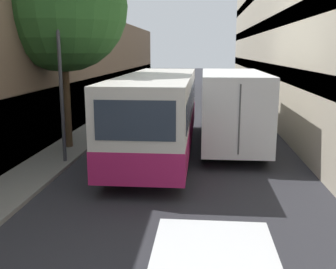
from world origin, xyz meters
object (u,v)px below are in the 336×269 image
bus (159,112)px  street_lamp (58,25)px  box_truck (230,104)px  street_tree_left (62,6)px

bus → street_lamp: 4.71m
box_truck → street_tree_left: size_ratio=1.14×
street_tree_left → bus: bearing=-2.2°
bus → box_truck: box_truck is taller
bus → box_truck: (2.80, 1.84, 0.07)m
bus → box_truck: size_ratio=1.17×
street_tree_left → box_truck: bearing=15.0°
box_truck → street_lamp: bearing=-147.0°
street_lamp → bus: bearing=32.6°
bus → street_lamp: street_lamp is taller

